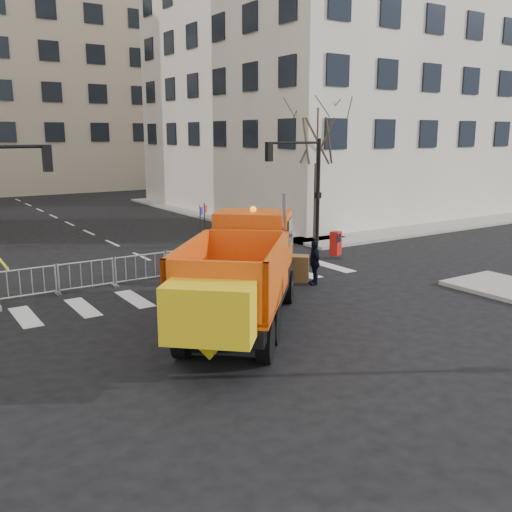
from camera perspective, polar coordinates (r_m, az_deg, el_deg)
ground at (r=17.00m, az=4.16°, el=-7.17°), size 120.00×120.00×0.00m
sidewalk_back at (r=24.01m, az=-8.24°, el=-1.34°), size 64.00×5.00×0.15m
traffic_light_right at (r=28.93m, az=6.23°, el=6.26°), size 0.18×0.18×5.40m
crowd_barriers at (r=22.80m, az=-9.02°, el=-0.86°), size 12.60×0.60×1.10m
street_tree at (r=30.06m, az=6.09°, el=8.49°), size 3.00×3.00×7.50m
plow_truck at (r=16.40m, az=-1.51°, el=-1.64°), size 8.61×9.09×3.84m
cop_a at (r=21.99m, az=0.82°, el=-0.03°), size 0.84×0.71×1.97m
cop_b at (r=22.60m, az=0.80°, el=-0.01°), size 0.87×0.69×1.73m
cop_c at (r=21.65m, az=5.85°, el=-0.64°), size 0.76×1.08×1.71m
newspaper_box at (r=26.39m, az=7.97°, el=1.27°), size 0.57×0.54×1.10m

